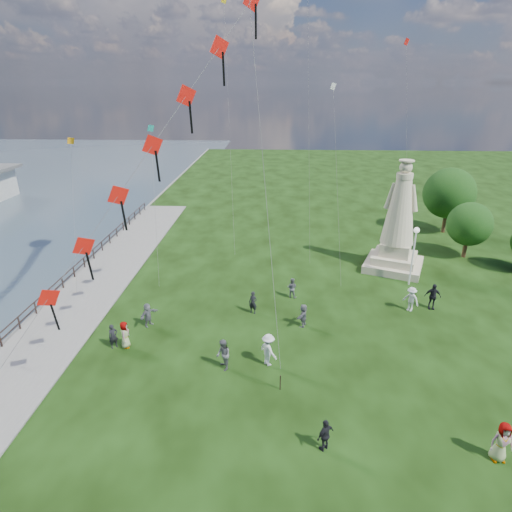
# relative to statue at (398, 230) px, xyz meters

# --- Properties ---
(waterfront) EXTENTS (200.00, 200.00, 1.51)m
(waterfront) POSITION_rel_statue_xyz_m (-25.59, -10.34, -3.57)
(waterfront) COLOR #34414E
(waterfront) RESTS_ON ground
(statue) EXTENTS (5.93, 5.93, 9.28)m
(statue) POSITION_rel_statue_xyz_m (0.00, 0.00, 0.00)
(statue) COLOR #C2BB93
(statue) RESTS_ON ground
(lamppost) EXTENTS (0.44, 0.44, 4.77)m
(lamppost) POSITION_rel_statue_xyz_m (0.46, -3.20, -0.07)
(lamppost) COLOR silver
(lamppost) RESTS_ON ground
(tree_row) EXTENTS (7.57, 14.41, 6.90)m
(tree_row) POSITION_rel_statue_xyz_m (8.08, 6.78, 0.25)
(tree_row) COLOR #382314
(tree_row) RESTS_ON ground
(person_0) EXTENTS (0.67, 0.66, 1.55)m
(person_0) POSITION_rel_statue_xyz_m (-19.86, -12.94, -2.73)
(person_0) COLOR black
(person_0) RESTS_ON ground
(person_1) EXTENTS (0.86, 1.04, 1.84)m
(person_1) POSITION_rel_statue_xyz_m (-13.00, -14.72, -2.59)
(person_1) COLOR #595960
(person_1) RESTS_ON ground
(person_2) EXTENTS (1.32, 1.37, 1.95)m
(person_2) POSITION_rel_statue_xyz_m (-10.52, -14.19, -2.53)
(person_2) COLOR silver
(person_2) RESTS_ON ground
(person_3) EXTENTS (1.02, 0.96, 1.59)m
(person_3) POSITION_rel_statue_xyz_m (-7.93, -20.16, -2.71)
(person_3) COLOR black
(person_3) RESTS_ON ground
(person_4) EXTENTS (0.94, 0.58, 1.90)m
(person_4) POSITION_rel_statue_xyz_m (-0.62, -20.35, -2.56)
(person_4) COLOR #595960
(person_4) RESTS_ON ground
(person_5) EXTENTS (1.31, 1.62, 1.62)m
(person_5) POSITION_rel_statue_xyz_m (-18.49, -10.35, -2.70)
(person_5) COLOR #595960
(person_5) RESTS_ON ground
(person_6) EXTENTS (0.69, 0.58, 1.62)m
(person_6) POSITION_rel_statue_xyz_m (-11.70, -8.36, -2.70)
(person_6) COLOR black
(person_6) RESTS_ON ground
(person_7) EXTENTS (0.87, 0.69, 1.56)m
(person_7) POSITION_rel_statue_xyz_m (-8.94, -5.85, -2.73)
(person_7) COLOR #595960
(person_7) RESTS_ON ground
(person_8) EXTENTS (1.23, 1.25, 1.80)m
(person_8) POSITION_rel_statue_xyz_m (-0.69, -7.49, -2.61)
(person_8) COLOR silver
(person_8) RESTS_ON ground
(person_9) EXTENTS (1.17, 0.68, 1.91)m
(person_9) POSITION_rel_statue_xyz_m (0.90, -7.13, -2.55)
(person_9) COLOR black
(person_9) RESTS_ON ground
(person_10) EXTENTS (0.58, 0.88, 1.71)m
(person_10) POSITION_rel_statue_xyz_m (-19.18, -12.86, -2.65)
(person_10) COLOR #595960
(person_10) RESTS_ON ground
(person_11) EXTENTS (1.11, 1.60, 1.58)m
(person_11) POSITION_rel_statue_xyz_m (-8.32, -9.91, -2.72)
(person_11) COLOR #595960
(person_11) RESTS_ON ground
(red_kite_train) EXTENTS (12.78, 9.35, 19.06)m
(red_kite_train) POSITION_rel_statue_xyz_m (-16.11, -14.71, 8.36)
(red_kite_train) COLOR black
(red_kite_train) RESTS_ON ground
(small_kites) EXTENTS (27.73, 13.53, 24.79)m
(small_kites) POSITION_rel_statue_xyz_m (-11.82, 2.33, 10.18)
(small_kites) COLOR #16887F
(small_kites) RESTS_ON ground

